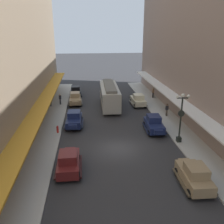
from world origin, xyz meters
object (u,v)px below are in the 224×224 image
(parked_car_2, at_px, (154,123))
(parked_car_5, at_px, (75,98))
(parked_car_1, at_px, (69,161))
(streetcar, at_px, (109,94))
(parked_car_0, at_px, (76,91))
(pedestrian_2, at_px, (51,101))
(parked_car_6, at_px, (194,175))
(lamp_post_with_clock, at_px, (181,116))
(pedestrian_3, at_px, (60,99))
(parked_car_3, at_px, (138,100))
(fire_hydrant, at_px, (58,129))
(pedestrian_1, at_px, (153,93))
(parked_car_4, at_px, (74,119))
(pedestrian_0, at_px, (167,110))

(parked_car_2, xyz_separation_m, parked_car_5, (-9.43, 11.77, 0.00))
(parked_car_1, relative_size, streetcar, 0.44)
(parked_car_0, bearing_deg, streetcar, -51.28)
(parked_car_2, distance_m, pedestrian_2, 16.77)
(parked_car_6, relative_size, lamp_post_with_clock, 0.83)
(parked_car_1, xyz_separation_m, pedestrian_3, (-2.46, 18.91, 0.05))
(pedestrian_2, bearing_deg, lamp_post_with_clock, -43.13)
(parked_car_5, distance_m, pedestrian_2, 3.81)
(parked_car_1, distance_m, parked_car_3, 19.86)
(parked_car_2, xyz_separation_m, fire_hydrant, (-10.99, 0.40, -0.38))
(pedestrian_3, bearing_deg, pedestrian_2, -147.33)
(parked_car_2, bearing_deg, streetcar, 112.92)
(pedestrian_1, bearing_deg, parked_car_1, -121.19)
(parked_car_2, distance_m, parked_car_5, 15.08)
(parked_car_3, xyz_separation_m, streetcar, (-4.42, -0.03, 0.96))
(parked_car_1, bearing_deg, parked_car_4, 89.75)
(streetcar, distance_m, pedestrian_0, 9.05)
(parked_car_4, distance_m, fire_hydrant, 2.77)
(parked_car_0, relative_size, pedestrian_0, 2.59)
(parked_car_5, bearing_deg, parked_car_2, -51.31)
(parked_car_4, bearing_deg, pedestrian_1, 41.29)
(parked_car_6, relative_size, pedestrian_3, 2.62)
(parked_car_6, xyz_separation_m, fire_hydrant, (-11.19, 10.90, -0.38))
(lamp_post_with_clock, height_order, pedestrian_0, lamp_post_with_clock)
(parked_car_0, height_order, parked_car_5, same)
(fire_hydrant, xyz_separation_m, pedestrian_1, (14.61, 13.35, 0.45))
(parked_car_2, relative_size, pedestrian_1, 2.58)
(pedestrian_0, distance_m, pedestrian_1, 9.28)
(parked_car_0, relative_size, pedestrian_1, 2.59)
(parked_car_6, distance_m, pedestrian_2, 24.87)
(parked_car_1, xyz_separation_m, pedestrian_0, (12.25, 12.00, 0.07))
(pedestrian_2, bearing_deg, parked_car_2, -39.00)
(parked_car_0, distance_m, pedestrian_0, 17.38)
(parked_car_2, relative_size, fire_hydrant, 5.26)
(parked_car_0, xyz_separation_m, pedestrian_0, (12.51, -12.06, 0.07))
(parked_car_6, bearing_deg, parked_car_2, 91.04)
(parked_car_6, distance_m, fire_hydrant, 15.63)
(parked_car_4, distance_m, parked_car_6, 16.04)
(parked_car_0, height_order, pedestrian_3, parked_car_0)
(lamp_post_with_clock, relative_size, fire_hydrant, 6.29)
(pedestrian_0, bearing_deg, fire_hydrant, -163.69)
(parked_car_6, bearing_deg, parked_car_3, 89.90)
(pedestrian_0, height_order, pedestrian_2, same)
(parked_car_0, height_order, pedestrian_2, parked_car_0)
(parked_car_1, distance_m, pedestrian_0, 17.15)
(pedestrian_0, bearing_deg, lamp_post_with_clock, -99.04)
(parked_car_6, xyz_separation_m, streetcar, (-4.38, 20.42, 0.96))
(parked_car_4, relative_size, lamp_post_with_clock, 0.84)
(pedestrian_3, bearing_deg, parked_car_1, -82.58)
(parked_car_2, bearing_deg, lamp_post_with_clock, -61.97)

